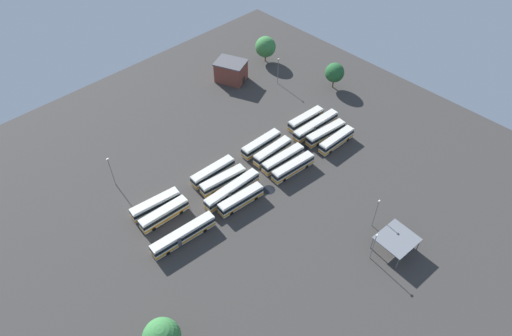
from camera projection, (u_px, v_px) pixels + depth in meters
The scene contains 28 objects.
ground_plane at pixel (253, 175), 114.30m from camera, with size 129.07×129.07×0.00m, color #383533.
bus_row0_slot0 at pixel (183, 235), 98.82m from camera, with size 15.72×3.90×3.37m.
bus_row0_slot2 at pixel (164, 214), 102.98m from camera, with size 12.11×3.23×3.37m.
bus_row0_slot3 at pixel (156, 205), 104.96m from camera, with size 12.21×4.03×3.37m.
bus_row1_slot0 at pixel (241, 199), 106.09m from camera, with size 12.09×3.60×3.37m.
bus_row1_slot1 at pixel (232, 190), 108.16m from camera, with size 15.60×2.74×3.37m.
bus_row1_slot2 at pixel (223, 180), 110.42m from camera, with size 12.37×3.98×3.37m.
bus_row1_slot3 at pixel (213, 172), 112.49m from camera, with size 12.29×3.07×3.37m.
bus_row2_slot0 at pixel (293, 167), 113.62m from camera, with size 12.56×3.67×3.37m.
bus_row2_slot1 at pixel (283, 159), 115.73m from camera, with size 12.68×3.43×3.37m.
bus_row2_slot2 at pixel (272, 151), 117.74m from camera, with size 11.83×2.65×3.37m.
bus_row2_slot3 at pixel (261, 144), 119.76m from camera, with size 12.22×2.75×3.37m.
bus_row3_slot0 at pixel (336, 140), 120.82m from camera, with size 11.80×2.78×3.37m.
bus_row3_slot1 at pixel (326, 133), 122.88m from camera, with size 12.79×3.90×3.37m.
bus_row3_slot2 at pixel (316, 126), 125.03m from camera, with size 15.66×3.22×3.37m.
bus_row3_slot3 at pixel (306, 119), 127.06m from camera, with size 11.98×3.24×3.37m.
depot_building at pixel (231, 71), 141.50m from camera, with size 10.24×11.36×6.64m.
maintenance_shelter at pixel (397, 239), 95.71m from camera, with size 8.44×7.92×3.95m.
lamp_post_near_entrance at pixel (278, 70), 139.11m from camera, with size 0.56×0.28×8.94m.
lamp_post_mid_lot at pixel (376, 212), 99.44m from camera, with size 0.56×0.28×8.83m.
lamp_post_by_building at pixel (111, 171), 108.43m from camera, with size 0.56×0.28×8.94m.
lamp_post_far_corner at pixel (374, 245), 93.58m from camera, with size 0.56×0.28×8.28m.
tree_south_edge at pixel (265, 47), 147.99m from camera, with size 6.83×6.83×8.74m.
tree_northwest at pixel (335, 73), 137.26m from camera, with size 5.93×5.93×8.34m.
puddle_front_lane at pixel (244, 151), 120.49m from camera, with size 1.90×1.90×0.01m, color black.
puddle_between_rows at pixel (241, 170), 115.55m from camera, with size 1.54×1.54×0.01m, color black.
puddle_centre_drain at pixel (302, 149), 121.08m from camera, with size 3.47×3.47×0.01m, color black.
puddle_near_shelter at pixel (269, 190), 110.62m from camera, with size 3.18×3.18×0.01m, color black.
Camera 1 is at (-54.47, -57.38, 82.51)m, focal length 31.50 mm.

